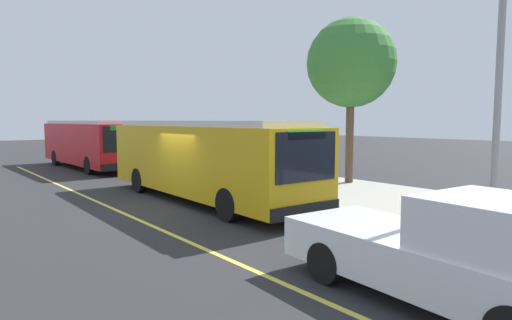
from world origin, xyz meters
TOP-DOWN VIEW (x-y plane):
  - ground_plane at (0.00, 0.00)m, footprint 120.00×120.00m
  - sidewalk_curb at (0.00, 6.00)m, footprint 44.00×6.40m
  - lane_stripe_center at (0.00, -2.20)m, footprint 36.00×0.14m
  - transit_bus_main at (-0.36, 1.01)m, footprint 10.95×2.73m
  - transit_bus_second at (-14.27, 1.22)m, footprint 10.74×2.82m
  - pickup_truck at (10.01, -0.78)m, footprint 5.51×2.31m
  - bus_shelter at (-3.54, 5.50)m, footprint 2.90×1.60m
  - waiting_bench at (-3.11, 5.54)m, footprint 1.60×0.48m
  - route_sign_post at (-1.08, 3.84)m, footprint 0.44×0.08m
  - pedestrian_commuter at (-4.55, 3.66)m, footprint 0.24×0.40m
  - street_tree_near_shelter at (0.48, 8.16)m, footprint 3.94×3.94m
  - utility_pole at (8.91, 3.20)m, footprint 0.16×0.16m

SIDE VIEW (x-z plane):
  - ground_plane at x=0.00m, z-range 0.00..0.00m
  - lane_stripe_center at x=0.00m, z-range 0.00..0.01m
  - sidewalk_curb at x=0.00m, z-range 0.00..0.15m
  - waiting_bench at x=-3.11m, z-range 0.16..1.11m
  - pickup_truck at x=10.01m, z-range -0.07..1.78m
  - pedestrian_commuter at x=-4.55m, z-range 0.27..1.96m
  - transit_bus_second at x=-14.27m, z-range 0.14..3.09m
  - transit_bus_main at x=-0.36m, z-range 0.14..3.09m
  - bus_shelter at x=-3.54m, z-range 0.68..3.16m
  - route_sign_post at x=-1.08m, z-range 0.56..3.36m
  - utility_pole at x=8.91m, z-range 0.15..6.55m
  - street_tree_near_shelter at x=0.48m, z-range 1.81..9.14m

